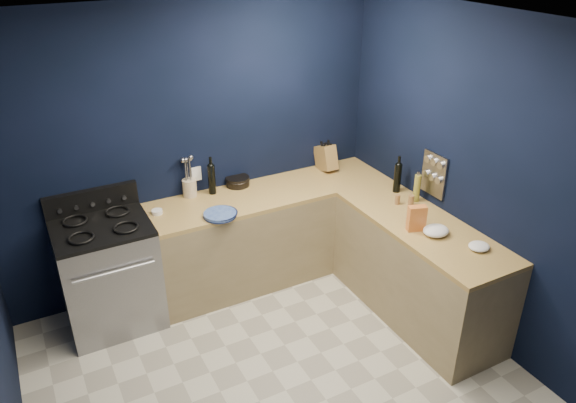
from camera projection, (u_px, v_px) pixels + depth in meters
floor at (286, 391)px, 4.07m from camera, size 3.50×3.50×0.02m
ceiling at (285, 29)px, 2.87m from camera, size 3.50×3.50×0.02m
wall_back at (194, 150)px, 4.85m from camera, size 3.50×0.02×2.60m
wall_right at (487, 186)px, 4.20m from camera, size 0.02×3.50×2.60m
cab_back at (271, 235)px, 5.24m from camera, size 2.30×0.63×0.86m
top_back at (271, 193)px, 5.04m from camera, size 2.30×0.63×0.04m
cab_right at (417, 272)px, 4.69m from camera, size 0.63×1.67×0.86m
top_right at (423, 226)px, 4.48m from camera, size 0.63×1.67×0.04m
gas_range at (110, 276)px, 4.58m from camera, size 0.76×0.66×0.92m
oven_door at (118, 297)px, 4.34m from camera, size 0.59×0.02×0.42m
cooktop at (101, 227)px, 4.36m from camera, size 0.76×0.66×0.03m
backguard at (92, 200)px, 4.55m from camera, size 0.76×0.06×0.20m
spice_panel at (434, 174)px, 4.68m from camera, size 0.02×0.28×0.38m
wall_outlet at (196, 174)px, 4.93m from camera, size 0.09×0.02×0.13m
plate_stack at (220, 214)px, 4.59m from camera, size 0.36×0.36×0.03m
ramekin at (157, 212)px, 4.63m from camera, size 0.12×0.12×0.04m
utensil_crock at (190, 188)px, 4.91m from camera, size 0.17×0.17×0.16m
wine_bottle_back at (212, 179)px, 4.93m from camera, size 0.09×0.09×0.28m
lemon_basket at (238, 181)px, 5.12m from camera, size 0.25×0.25×0.08m
knife_block at (326, 158)px, 5.42m from camera, size 0.14×0.29×0.30m
wine_bottle_right at (397, 178)px, 4.96m from camera, size 0.07×0.07×0.27m
oil_bottle at (417, 188)px, 4.79m from camera, size 0.07×0.07×0.25m
spice_jar_near at (398, 199)px, 4.78m from camera, size 0.05×0.05×0.09m
spice_jar_far at (411, 200)px, 4.75m from camera, size 0.06×0.06×0.10m
crouton_bag at (417, 218)px, 4.35m from camera, size 0.16×0.11×0.21m
towel_front at (436, 231)px, 4.31m from camera, size 0.27×0.25×0.08m
towel_end at (479, 246)px, 4.12m from camera, size 0.20×0.19×0.05m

